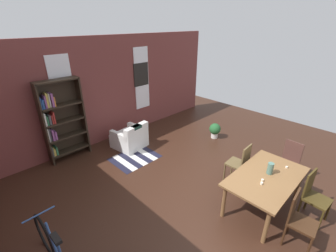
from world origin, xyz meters
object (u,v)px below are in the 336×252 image
object	(u,v)px
dining_chair_near_right	(313,195)
dining_chair_far_right	(240,162)
dining_chair_near_left	(299,218)
bookshelf_tall	(60,120)
dining_table	(266,180)
dining_chair_head_right	(289,161)
potted_plant_by_shelf	(215,130)
vase_on_table	(270,168)
armchair_white	(130,138)

from	to	relation	value
dining_chair_near_right	dining_chair_far_right	size ratio (longest dim) A/B	1.00
dining_chair_near_left	bookshelf_tall	bearing A→B (deg)	106.88
dining_table	bookshelf_tall	distance (m)	4.88
dining_chair_head_right	bookshelf_tall	world-z (taller)	bookshelf_tall
dining_table	potted_plant_by_shelf	bearing A→B (deg)	52.50
dining_chair_far_right	bookshelf_tall	bearing A→B (deg)	122.02
dining_chair_near_left	dining_chair_far_right	world-z (taller)	same
dining_chair_head_right	dining_chair_far_right	size ratio (longest dim) A/B	1.00
dining_chair_head_right	dining_chair_far_right	xyz separation A→B (m)	(-0.83, 0.72, 0.00)
vase_on_table	dining_chair_far_right	size ratio (longest dim) A/B	0.24
dining_table	dining_chair_head_right	bearing A→B (deg)	-0.18
dining_chair_far_right	potted_plant_by_shelf	world-z (taller)	dining_chair_far_right
dining_chair_far_right	armchair_white	bearing A→B (deg)	104.64
dining_table	dining_chair_near_right	bearing A→B (deg)	-62.04
dining_chair_head_right	dining_chair_near_right	bearing A→B (deg)	-139.09
bookshelf_tall	armchair_white	world-z (taller)	bookshelf_tall
vase_on_table	dining_chair_head_right	size ratio (longest dim) A/B	0.24
bookshelf_tall	potted_plant_by_shelf	distance (m)	4.38
dining_chair_near_right	dining_chair_near_left	world-z (taller)	same
armchair_white	potted_plant_by_shelf	distance (m)	2.61
dining_table	armchair_white	size ratio (longest dim) A/B	1.86
dining_chair_head_right	dining_chair_near_left	xyz separation A→B (m)	(-1.59, -0.72, 0.00)
bookshelf_tall	armchair_white	bearing A→B (deg)	-24.95
dining_chair_near_left	bookshelf_tall	xyz separation A→B (m)	(-1.57, 5.17, 0.57)
dining_chair_near_left	dining_chair_far_right	size ratio (longest dim) A/B	1.00
dining_chair_head_right	dining_chair_near_right	distance (m)	1.10
bookshelf_tall	dining_chair_near_left	bearing A→B (deg)	-73.12
dining_chair_near_left	vase_on_table	bearing A→B (deg)	56.02
dining_chair_near_right	dining_chair_head_right	bearing A→B (deg)	40.91
dining_chair_head_right	bookshelf_tall	distance (m)	5.49
armchair_white	vase_on_table	bearing A→B (deg)	-82.23
dining_chair_near_left	bookshelf_tall	distance (m)	5.43
vase_on_table	dining_chair_near_right	size ratio (longest dim) A/B	0.24
dining_chair_near_left	dining_chair_head_right	bearing A→B (deg)	24.24
vase_on_table	potted_plant_by_shelf	bearing A→B (deg)	54.12
dining_chair_far_right	potted_plant_by_shelf	bearing A→B (deg)	48.87
vase_on_table	armchair_white	xyz separation A→B (m)	(-0.51, 3.73, -0.58)
dining_chair_near_left	potted_plant_by_shelf	bearing A→B (deg)	54.56
bookshelf_tall	armchair_white	xyz separation A→B (m)	(1.55, -0.72, -0.81)
dining_chair_near_left	armchair_white	xyz separation A→B (m)	(-0.02, 4.45, -0.23)
armchair_white	bookshelf_tall	bearing A→B (deg)	155.05
dining_chair_near_right	dining_chair_far_right	world-z (taller)	same
bookshelf_tall	dining_table	bearing A→B (deg)	-66.32
vase_on_table	potted_plant_by_shelf	distance (m)	2.97
dining_table	potted_plant_by_shelf	xyz separation A→B (m)	(1.81, 2.36, -0.39)
dining_table	dining_chair_head_right	xyz separation A→B (m)	(1.21, -0.00, -0.15)
dining_chair_near_left	armchair_white	world-z (taller)	dining_chair_near_left
vase_on_table	dining_chair_far_right	world-z (taller)	vase_on_table
dining_table	vase_on_table	xyz separation A→B (m)	(0.10, 0.00, 0.20)
dining_table	armchair_white	distance (m)	3.77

